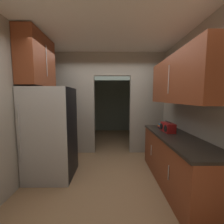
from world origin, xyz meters
TOP-DOWN VIEW (x-y plane):
  - ground at (0.00, 0.00)m, footprint 20.00×20.00m
  - kitchen_overhead_slab at (0.00, 0.45)m, footprint 3.45×7.02m
  - kitchen_partition at (-0.04, 1.51)m, footprint 3.05×0.12m
  - adjoining_room_shell at (0.00, 3.37)m, footprint 3.05×2.79m
  - kitchen_flank_right at (1.58, -0.49)m, footprint 0.10×4.01m
  - refrigerator at (-1.10, 0.27)m, footprint 0.83×0.79m
  - lower_cabinet_run at (1.21, -0.04)m, footprint 0.63×2.00m
  - upper_cabinet_counterside at (1.21, -0.04)m, footprint 0.36×1.80m
  - upper_cabinet_fridgeside at (-1.35, 0.37)m, footprint 0.36×0.92m
  - boombox at (1.18, 0.27)m, footprint 0.18×0.36m
  - book_stack at (1.17, 0.60)m, footprint 0.13×0.17m

SIDE VIEW (x-z plane):
  - ground at x=0.00m, z-range 0.00..0.00m
  - lower_cabinet_run at x=1.21m, z-range 0.00..0.89m
  - refrigerator at x=-1.10m, z-range 0.00..1.74m
  - book_stack at x=1.17m, z-range 0.89..0.98m
  - boombox at x=1.18m, z-range 0.88..1.08m
  - adjoining_room_shell at x=0.00m, z-range 0.00..2.76m
  - kitchen_flank_right at x=1.58m, z-range 0.00..2.76m
  - kitchen_partition at x=-0.04m, z-range 0.10..2.86m
  - upper_cabinet_counterside at x=1.21m, z-range 1.46..2.25m
  - upper_cabinet_fridgeside at x=-1.35m, z-range 1.77..2.74m
  - kitchen_overhead_slab at x=0.00m, z-range 2.76..2.82m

